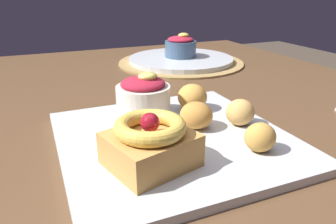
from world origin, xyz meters
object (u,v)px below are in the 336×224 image
at_px(fritter_extra, 192,97).
at_px(berry_ramekin, 143,97).
at_px(front_plate, 174,139).
at_px(back_plate, 181,59).
at_px(fritter_back, 260,137).
at_px(fritter_front, 240,112).
at_px(cake_slice, 149,143).
at_px(fritter_middle, 196,115).
at_px(back_ramekin, 181,46).

bearing_deg(fritter_extra, berry_ramekin, 177.16).
bearing_deg(front_plate, back_plate, 63.70).
xyz_separation_m(front_plate, fritter_back, (0.08, -0.08, 0.02)).
bearing_deg(fritter_extra, fritter_front, -66.81).
distance_m(cake_slice, fritter_middle, 0.12).
bearing_deg(fritter_front, fritter_middle, 166.36).
relative_size(fritter_front, fritter_middle, 0.88).
xyz_separation_m(front_plate, fritter_extra, (0.07, 0.08, 0.03)).
relative_size(berry_ramekin, fritter_middle, 1.74).
bearing_deg(back_plate, fritter_middle, -112.43).
height_order(fritter_front, fritter_back, fritter_front).
bearing_deg(cake_slice, fritter_back, -8.96).
xyz_separation_m(fritter_front, back_plate, (0.11, 0.45, -0.02)).
distance_m(cake_slice, fritter_front, 0.17).
bearing_deg(cake_slice, berry_ramekin, 73.66).
distance_m(cake_slice, berry_ramekin, 0.15).
bearing_deg(cake_slice, fritter_middle, 36.33).
bearing_deg(back_ramekin, fritter_extra, -112.26).
bearing_deg(berry_ramekin, front_plate, -80.41).
relative_size(fritter_front, fritter_back, 1.07).
bearing_deg(fritter_back, back_plate, 75.27).
height_order(fritter_front, back_plate, fritter_front).
relative_size(cake_slice, fritter_back, 2.78).
xyz_separation_m(fritter_front, fritter_middle, (-0.07, 0.02, -0.00)).
distance_m(fritter_front, fritter_extra, 0.09).
xyz_separation_m(cake_slice, berry_ramekin, (0.04, 0.15, 0.00)).
distance_m(fritter_front, fritter_back, 0.08).
bearing_deg(fritter_front, cake_slice, -160.94).
xyz_separation_m(cake_slice, back_plate, (0.28, 0.51, -0.03)).
relative_size(fritter_front, back_plate, 0.15).
xyz_separation_m(fritter_front, fritter_back, (-0.02, -0.08, -0.00)).
height_order(fritter_middle, fritter_back, fritter_middle).
height_order(front_plate, fritter_middle, fritter_middle).
distance_m(berry_ramekin, back_plate, 0.43).
height_order(fritter_middle, back_plate, fritter_middle).
bearing_deg(front_plate, fritter_front, -2.14).
height_order(fritter_back, fritter_extra, fritter_extra).
height_order(fritter_back, back_ramekin, back_ramekin).
height_order(front_plate, fritter_front, fritter_front).
relative_size(fritter_back, back_ramekin, 0.46).
relative_size(cake_slice, fritter_middle, 2.28).
height_order(front_plate, back_ramekin, back_ramekin).
height_order(berry_ramekin, fritter_back, berry_ramekin).
distance_m(fritter_extra, back_ramekin, 0.41).
distance_m(fritter_middle, back_ramekin, 0.48).
relative_size(fritter_middle, fritter_back, 1.22).
bearing_deg(front_plate, cake_slice, -133.35).
bearing_deg(front_plate, fritter_back, -45.25).
bearing_deg(cake_slice, fritter_extra, 48.04).
xyz_separation_m(fritter_middle, back_ramekin, (0.18, 0.44, 0.01)).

